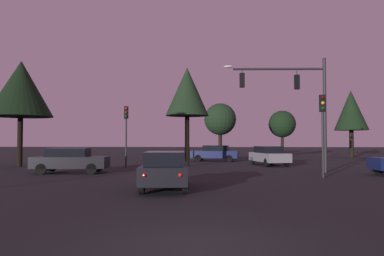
% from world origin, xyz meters
% --- Properties ---
extents(ground_plane, '(168.00, 168.00, 0.00)m').
position_xyz_m(ground_plane, '(0.00, 24.50, 0.00)').
color(ground_plane, black).
rests_on(ground_plane, ground).
extents(traffic_signal_mast_arm, '(6.36, 0.58, 7.12)m').
position_xyz_m(traffic_signal_mast_arm, '(5.39, 15.91, 4.84)').
color(traffic_signal_mast_arm, '#232326').
rests_on(traffic_signal_mast_arm, ground).
extents(traffic_light_corner_left, '(0.34, 0.37, 4.45)m').
position_xyz_m(traffic_light_corner_left, '(-6.05, 18.80, 3.15)').
color(traffic_light_corner_left, '#232326').
rests_on(traffic_light_corner_left, ground).
extents(traffic_light_corner_right, '(0.32, 0.36, 4.40)m').
position_xyz_m(traffic_light_corner_right, '(6.04, 12.70, 3.12)').
color(traffic_light_corner_right, '#232326').
rests_on(traffic_light_corner_right, ground).
extents(car_nearside_lane, '(2.15, 4.40, 1.52)m').
position_xyz_m(car_nearside_lane, '(-1.70, 7.83, 0.79)').
color(car_nearside_lane, black).
rests_on(car_nearside_lane, ground).
extents(car_crossing_left, '(4.59, 2.15, 1.52)m').
position_xyz_m(car_crossing_left, '(-8.42, 14.57, 0.80)').
color(car_crossing_left, black).
rests_on(car_crossing_left, ground).
extents(car_far_lane, '(4.70, 2.36, 1.52)m').
position_xyz_m(car_far_lane, '(0.35, 27.96, 0.80)').
color(car_far_lane, '#0F1947').
rests_on(car_far_lane, ground).
extents(car_parked_lot, '(2.85, 4.69, 1.52)m').
position_xyz_m(car_parked_lot, '(4.64, 22.32, 0.80)').
color(car_parked_lot, gray).
rests_on(car_parked_lot, ground).
extents(tree_behind_sign, '(3.86, 3.86, 7.93)m').
position_xyz_m(tree_behind_sign, '(16.41, 36.63, 5.53)').
color(tree_behind_sign, black).
rests_on(tree_behind_sign, ground).
extents(tree_left_far, '(3.33, 3.33, 5.71)m').
position_xyz_m(tree_left_far, '(8.69, 38.31, 4.02)').
color(tree_left_far, black).
rests_on(tree_left_far, ground).
extents(tree_center_horizon, '(3.36, 3.36, 7.68)m').
position_xyz_m(tree_center_horizon, '(-1.81, 21.04, 5.75)').
color(tree_center_horizon, black).
rests_on(tree_center_horizon, ground).
extents(tree_right_cluster, '(3.69, 3.69, 6.32)m').
position_xyz_m(tree_right_cluster, '(0.98, 34.95, 4.44)').
color(tree_right_cluster, black).
rests_on(tree_right_cluster, ground).
extents(tree_lot_edge, '(4.76, 4.76, 8.11)m').
position_xyz_m(tree_lot_edge, '(-14.51, 19.82, 5.94)').
color(tree_lot_edge, black).
rests_on(tree_lot_edge, ground).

